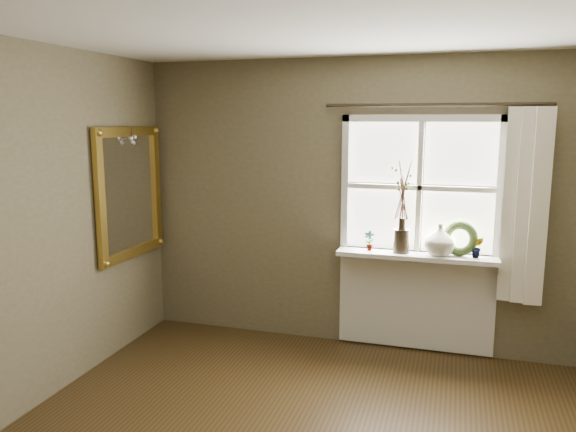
# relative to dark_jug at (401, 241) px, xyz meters

# --- Properties ---
(ceiling) EXTENTS (4.50, 4.50, 0.00)m
(ceiling) POSITION_rel_dark_jug_xyz_m (-0.42, -2.12, 1.58)
(ceiling) COLOR silver
(ceiling) RESTS_ON ground
(wall_back) EXTENTS (4.00, 0.10, 2.60)m
(wall_back) POSITION_rel_dark_jug_xyz_m (-0.42, 0.18, 0.28)
(wall_back) COLOR brown
(wall_back) RESTS_ON ground
(window_frame) EXTENTS (1.36, 0.06, 1.24)m
(window_frame) POSITION_rel_dark_jug_xyz_m (0.13, 0.11, 0.46)
(window_frame) COLOR silver
(window_frame) RESTS_ON wall_back
(window_sill) EXTENTS (1.36, 0.26, 0.04)m
(window_sill) POSITION_rel_dark_jug_xyz_m (0.13, 0.00, -0.12)
(window_sill) COLOR silver
(window_sill) RESTS_ON wall_back
(window_apron) EXTENTS (1.36, 0.04, 0.88)m
(window_apron) POSITION_rel_dark_jug_xyz_m (0.13, 0.11, -0.56)
(window_apron) COLOR silver
(window_apron) RESTS_ON ground
(dark_jug) EXTENTS (0.16, 0.16, 0.21)m
(dark_jug) POSITION_rel_dark_jug_xyz_m (0.00, 0.00, 0.00)
(dark_jug) COLOR black
(dark_jug) RESTS_ON window_sill
(cream_vase) EXTENTS (0.34, 0.34, 0.27)m
(cream_vase) POSITION_rel_dark_jug_xyz_m (0.32, 0.00, 0.03)
(cream_vase) COLOR beige
(cream_vase) RESTS_ON window_sill
(wreath) EXTENTS (0.32, 0.21, 0.31)m
(wreath) POSITION_rel_dark_jug_xyz_m (0.48, 0.04, 0.01)
(wreath) COLOR #32441E
(wreath) RESTS_ON window_sill
(potted_plant_left) EXTENTS (0.10, 0.07, 0.18)m
(potted_plant_left) POSITION_rel_dark_jug_xyz_m (-0.28, 0.00, -0.01)
(potted_plant_left) COLOR #32441E
(potted_plant_left) RESTS_ON window_sill
(potted_plant_right) EXTENTS (0.11, 0.09, 0.18)m
(potted_plant_right) POSITION_rel_dark_jug_xyz_m (0.63, 0.00, -0.01)
(potted_plant_right) COLOR #32441E
(potted_plant_right) RESTS_ON window_sill
(curtain) EXTENTS (0.36, 0.12, 1.59)m
(curtain) POSITION_rel_dark_jug_xyz_m (0.97, 0.01, 0.34)
(curtain) COLOR silver
(curtain) RESTS_ON wall_back
(curtain_rod) EXTENTS (1.84, 0.03, 0.03)m
(curtain_rod) POSITION_rel_dark_jug_xyz_m (0.23, 0.05, 1.16)
(curtain_rod) COLOR black
(curtain_rod) RESTS_ON wall_back
(gilt_mirror) EXTENTS (0.10, 0.99, 1.18)m
(gilt_mirror) POSITION_rel_dark_jug_xyz_m (-2.38, -0.44, 0.39)
(gilt_mirror) COLOR white
(gilt_mirror) RESTS_ON wall_left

